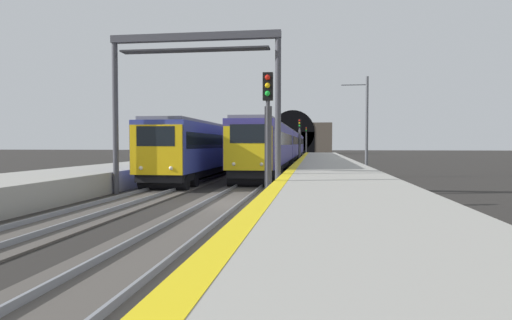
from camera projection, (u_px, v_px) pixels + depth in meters
ground_plane at (225, 204)px, 17.77m from camera, size 320.00×320.00×0.00m
platform_right at (338, 193)px, 17.14m from camera, size 112.00×4.91×1.07m
platform_left at (27, 188)px, 18.93m from camera, size 112.00×4.91×1.07m
platform_right_edge_strip at (283, 179)px, 17.42m from camera, size 112.00×0.50×0.01m
track_main_line at (225, 203)px, 17.77m from camera, size 160.00×2.96×0.21m
track_adjacent_line at (126, 202)px, 18.34m from camera, size 160.00×2.89×0.21m
train_main_approaching at (285, 145)px, 53.83m from camera, size 60.96×2.83×4.08m
train_adjacent_platform at (234, 146)px, 42.51m from camera, size 41.98×2.89×4.79m
railway_signal_near at (268, 127)px, 16.49m from camera, size 0.39×0.38×5.17m
railway_signal_mid at (300, 137)px, 50.33m from camera, size 0.39×0.38×5.38m
railway_signal_far at (306, 139)px, 89.23m from camera, size 0.39×0.38×6.00m
overhead_signal_gantry at (194, 75)px, 20.86m from camera, size 0.70×8.33×7.77m
tunnel_portal at (293, 138)px, 114.68m from camera, size 3.10×20.26×11.35m
catenary_mast_near at (366, 126)px, 32.10m from camera, size 0.22×1.98×7.44m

